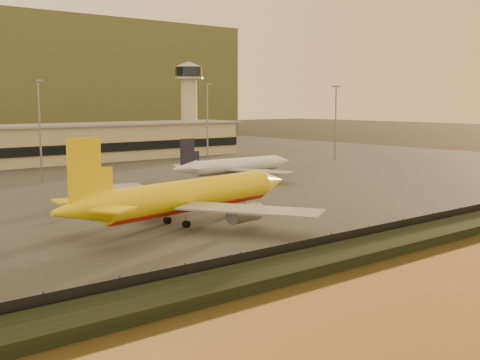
% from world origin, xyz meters
% --- Properties ---
extents(ground, '(900.00, 900.00, 0.00)m').
position_xyz_m(ground, '(0.00, 0.00, 0.00)').
color(ground, black).
rests_on(ground, ground).
extents(embankment, '(320.00, 7.00, 1.40)m').
position_xyz_m(embankment, '(0.00, -17.00, 0.70)').
color(embankment, black).
rests_on(embankment, ground).
extents(tarmac, '(320.00, 220.00, 0.20)m').
position_xyz_m(tarmac, '(0.00, 95.00, 0.10)').
color(tarmac, '#2D2D2D').
rests_on(tarmac, ground).
extents(perimeter_fence, '(300.00, 0.05, 2.20)m').
position_xyz_m(perimeter_fence, '(0.00, -13.00, 1.30)').
color(perimeter_fence, black).
rests_on(perimeter_fence, tarmac).
extents(control_tower, '(11.20, 11.20, 35.50)m').
position_xyz_m(control_tower, '(70.00, 131.00, 21.66)').
color(control_tower, tan).
rests_on(control_tower, tarmac).
extents(apron_light_masts, '(152.20, 12.20, 25.40)m').
position_xyz_m(apron_light_masts, '(15.00, 75.00, 15.70)').
color(apron_light_masts, slate).
rests_on(apron_light_masts, tarmac).
extents(dhl_cargo_jet, '(50.64, 49.05, 15.15)m').
position_xyz_m(dhl_cargo_jet, '(-10.56, 14.54, 4.72)').
color(dhl_cargo_jet, yellow).
rests_on(dhl_cargo_jet, tarmac).
extents(white_narrowbody_jet, '(38.33, 37.54, 11.05)m').
position_xyz_m(white_narrowbody_jet, '(32.39, 55.27, 3.50)').
color(white_narrowbody_jet, silver).
rests_on(white_narrowbody_jet, tarmac).
extents(gse_vehicle_yellow, '(4.97, 3.51, 2.04)m').
position_xyz_m(gse_vehicle_yellow, '(8.25, 27.20, 1.22)').
color(gse_vehicle_yellow, yellow).
rests_on(gse_vehicle_yellow, tarmac).
extents(gse_vehicle_white, '(3.57, 1.90, 1.54)m').
position_xyz_m(gse_vehicle_white, '(-15.44, 34.35, 0.97)').
color(gse_vehicle_white, silver).
rests_on(gse_vehicle_white, tarmac).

